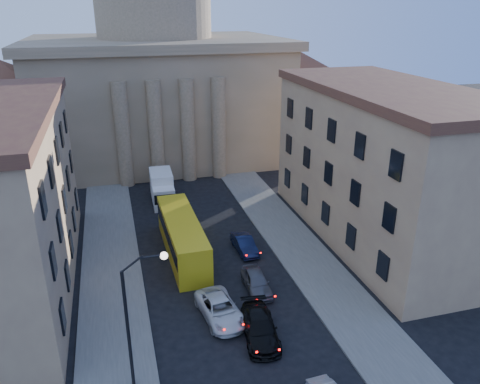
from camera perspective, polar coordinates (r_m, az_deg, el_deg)
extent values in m
cube|color=#5A5852|center=(38.90, -15.27, -12.08)|extent=(5.00, 60.00, 0.15)
cube|color=#5A5852|center=(41.94, 8.81, -8.82)|extent=(5.00, 60.00, 0.15)
cube|color=#7A684B|center=(72.20, -9.82, 10.91)|extent=(34.00, 26.00, 16.00)
cube|color=#7A684B|center=(71.13, -10.27, 17.56)|extent=(35.50, 27.50, 1.20)
cylinder|color=#7A684B|center=(70.98, -10.48, 20.46)|extent=(16.00, 16.00, 8.00)
cube|color=#7A684B|center=(71.72, -26.50, 6.83)|extent=(13.00, 13.00, 11.00)
cube|color=#7A684B|center=(75.84, 6.66, 9.67)|extent=(13.00, 13.00, 11.00)
cone|color=#542A24|center=(74.64, 6.92, 15.30)|extent=(26.02, 26.02, 4.00)
cylinder|color=#7A684B|center=(59.28, -14.06, 6.73)|extent=(1.80, 1.80, 13.00)
cylinder|color=#7A684B|center=(59.50, -10.20, 7.10)|extent=(1.80, 1.80, 13.00)
cylinder|color=#7A684B|center=(59.98, -6.37, 7.43)|extent=(1.80, 1.80, 13.00)
cylinder|color=#7A684B|center=(60.73, -2.62, 7.72)|extent=(1.80, 1.80, 13.00)
cube|color=tan|center=(46.15, 16.97, 2.83)|extent=(11.00, 26.00, 14.00)
cube|color=#542A24|center=(44.44, 18.01, 11.76)|extent=(11.60, 26.60, 0.80)
cylinder|color=black|center=(28.44, -13.47, -16.28)|extent=(0.20, 0.20, 8.00)
cylinder|color=black|center=(26.03, -13.09, -8.57)|extent=(1.30, 0.12, 0.96)
cylinder|color=black|center=(25.91, -10.92, -7.76)|extent=(1.30, 0.12, 0.12)
sphere|color=white|center=(25.99, -9.26, -7.68)|extent=(0.44, 0.44, 0.44)
imported|color=silver|center=(35.01, -2.44, -14.08)|extent=(3.18, 5.72, 1.51)
imported|color=black|center=(33.30, 2.42, -16.16)|extent=(2.86, 5.66, 1.58)
imported|color=#504F55|center=(37.96, 2.02, -10.88)|extent=(2.02, 4.60, 1.54)
imported|color=black|center=(43.49, 0.53, -6.38)|extent=(1.72, 4.43, 1.44)
cube|color=gold|center=(42.88, -7.04, -5.46)|extent=(3.02, 12.37, 3.47)
cube|color=black|center=(42.63, -7.07, -4.79)|extent=(3.07, 11.70, 1.23)
cylinder|color=black|center=(39.45, -7.42, -10.05)|extent=(0.36, 1.13, 1.12)
cylinder|color=black|center=(39.78, -4.20, -9.62)|extent=(0.36, 1.13, 1.12)
cylinder|color=black|center=(47.25, -9.27, -4.49)|extent=(0.36, 1.13, 1.12)
cylinder|color=black|center=(47.53, -6.59, -4.17)|extent=(0.36, 1.13, 1.12)
cube|color=white|center=(52.99, -9.26, -0.71)|extent=(2.44, 2.53, 2.46)
cube|color=black|center=(51.78, -9.16, -0.88)|extent=(2.26, 0.20, 1.13)
cube|color=white|center=(55.35, -9.55, 0.90)|extent=(2.60, 4.38, 3.18)
cylinder|color=black|center=(52.85, -10.27, -1.74)|extent=(0.32, 0.93, 0.92)
cylinder|color=black|center=(52.98, -8.06, -1.54)|extent=(0.32, 0.93, 0.92)
cylinder|color=black|center=(56.64, -10.58, -0.13)|extent=(0.32, 0.93, 0.92)
cylinder|color=black|center=(56.76, -8.52, 0.05)|extent=(0.32, 0.93, 0.92)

